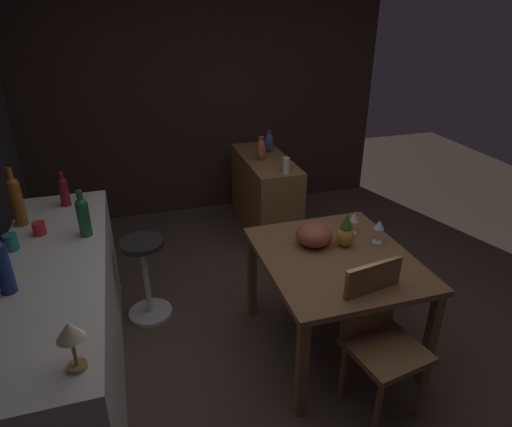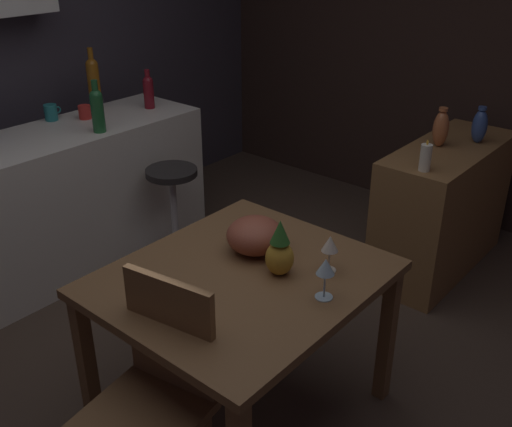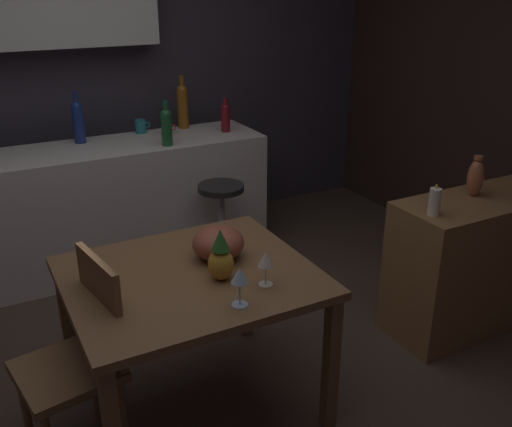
% 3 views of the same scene
% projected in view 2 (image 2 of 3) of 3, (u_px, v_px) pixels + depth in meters
% --- Properties ---
extents(ground_plane, '(9.00, 9.00, 0.00)m').
position_uv_depth(ground_plane, '(218.00, 380.00, 2.94)').
color(ground_plane, '#47382D').
extents(wall_side_right, '(0.10, 4.40, 2.60)m').
position_uv_depth(wall_side_right, '(427.00, 34.00, 4.28)').
color(wall_side_right, '#33231E').
rests_on(wall_side_right, ground_plane).
extents(dining_table, '(1.10, 0.96, 0.74)m').
position_uv_depth(dining_table, '(242.00, 293.00, 2.46)').
color(dining_table, brown).
rests_on(dining_table, ground_plane).
extents(kitchen_counter, '(2.10, 0.60, 0.90)m').
position_uv_depth(kitchen_counter, '(48.00, 208.00, 3.66)').
color(kitchen_counter, silver).
rests_on(kitchen_counter, ground_plane).
extents(sideboard_cabinet, '(1.10, 0.44, 0.82)m').
position_uv_depth(sideboard_cabinet, '(442.00, 208.00, 3.74)').
color(sideboard_cabinet, olive).
rests_on(sideboard_cabinet, ground_plane).
extents(chair_near_window, '(0.46, 0.46, 0.93)m').
position_uv_depth(chair_near_window, '(155.00, 392.00, 2.15)').
color(chair_near_window, brown).
rests_on(chair_near_window, ground_plane).
extents(bar_stool, '(0.34, 0.34, 0.67)m').
position_uv_depth(bar_stool, '(174.00, 215.00, 3.78)').
color(bar_stool, '#262323').
rests_on(bar_stool, ground_plane).
extents(wine_glass_left, '(0.07, 0.07, 0.16)m').
position_uv_depth(wine_glass_left, '(330.00, 245.00, 2.40)').
color(wine_glass_left, silver).
rests_on(wine_glass_left, dining_table).
extents(wine_glass_right, '(0.07, 0.07, 0.17)m').
position_uv_depth(wine_glass_right, '(325.00, 268.00, 2.22)').
color(wine_glass_right, silver).
rests_on(wine_glass_right, dining_table).
extents(pineapple_centerpiece, '(0.12, 0.12, 0.24)m').
position_uv_depth(pineapple_centerpiece, '(280.00, 252.00, 2.39)').
color(pineapple_centerpiece, gold).
rests_on(pineapple_centerpiece, dining_table).
extents(fruit_bowl, '(0.25, 0.25, 0.16)m').
position_uv_depth(fruit_bowl, '(255.00, 235.00, 2.56)').
color(fruit_bowl, '#9E4C38').
rests_on(fruit_bowl, dining_table).
extents(wine_bottle_ruby, '(0.07, 0.07, 0.26)m').
position_uv_depth(wine_bottle_ruby, '(148.00, 90.00, 3.96)').
color(wine_bottle_ruby, maroon).
rests_on(wine_bottle_ruby, kitchen_counter).
extents(wine_bottle_green, '(0.08, 0.08, 0.31)m').
position_uv_depth(wine_bottle_green, '(97.00, 108.00, 3.50)').
color(wine_bottle_green, '#1E592D').
rests_on(wine_bottle_green, kitchen_counter).
extents(wine_bottle_amber, '(0.08, 0.08, 0.40)m').
position_uv_depth(wine_bottle_amber, '(94.00, 81.00, 3.91)').
color(wine_bottle_amber, '#8C5114').
rests_on(wine_bottle_amber, kitchen_counter).
extents(cup_teal, '(0.12, 0.08, 0.10)m').
position_uv_depth(cup_teal, '(51.00, 112.00, 3.74)').
color(cup_teal, teal).
rests_on(cup_teal, kitchen_counter).
extents(cup_red, '(0.11, 0.08, 0.09)m').
position_uv_depth(cup_red, '(85.00, 112.00, 3.78)').
color(cup_red, red).
rests_on(cup_red, kitchen_counter).
extents(pillar_candle_tall, '(0.06, 0.06, 0.17)m').
position_uv_depth(pillar_candle_tall, '(425.00, 158.00, 3.19)').
color(pillar_candle_tall, white).
rests_on(pillar_candle_tall, sideboard_cabinet).
extents(vase_copper, '(0.09, 0.09, 0.24)m').
position_uv_depth(vase_copper, '(441.00, 128.00, 3.52)').
color(vase_copper, '#B26038').
rests_on(vase_copper, sideboard_cabinet).
extents(vase_ceramic_blue, '(0.09, 0.09, 0.23)m').
position_uv_depth(vase_ceramic_blue, '(480.00, 126.00, 3.58)').
color(vase_ceramic_blue, '#334C8C').
rests_on(vase_ceramic_blue, sideboard_cabinet).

